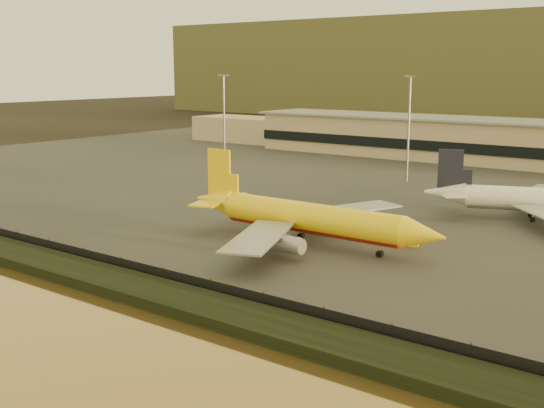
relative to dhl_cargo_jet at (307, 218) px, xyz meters
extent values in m
plane|color=black|center=(-4.65, -15.19, -4.27)|extent=(900.00, 900.00, 0.00)
cube|color=black|center=(-4.65, -32.19, -3.57)|extent=(320.00, 7.00, 1.40)
cube|color=#2D2D2D|center=(-4.65, 79.81, -4.17)|extent=(320.00, 220.00, 0.20)
cube|color=black|center=(-4.65, -28.19, -2.97)|extent=(300.00, 0.05, 2.20)
cube|color=tan|center=(-4.65, 109.81, 1.93)|extent=(160.00, 22.00, 12.00)
cube|color=black|center=(-4.65, 98.61, 0.93)|extent=(160.00, 0.60, 3.00)
cube|color=gray|center=(-4.65, 109.81, 8.23)|extent=(164.00, 24.00, 0.60)
cube|color=tan|center=(-99.65, 113.81, 0.43)|extent=(50.00, 18.00, 9.00)
cylinder|color=slate|center=(-64.65, 54.81, 8.43)|extent=(0.50, 0.50, 25.00)
cube|color=slate|center=(-64.65, 54.81, 21.13)|extent=(2.20, 2.20, 0.40)
cylinder|color=slate|center=(-14.65, 64.81, 8.43)|extent=(0.50, 0.50, 25.00)
cube|color=slate|center=(-14.65, 64.81, 21.13)|extent=(2.20, 2.20, 0.40)
cube|color=#64653A|center=(-144.65, 324.81, 23.23)|extent=(260.00, 160.00, 55.00)
cylinder|color=yellow|center=(0.83, 0.01, 0.25)|extent=(31.49, 4.74, 4.54)
cylinder|color=#A31809|center=(0.83, 0.01, -0.55)|extent=(30.61, 3.73, 3.54)
cone|color=yellow|center=(19.62, 0.12, 0.25)|extent=(6.15, 4.58, 4.54)
cone|color=yellow|center=(-18.83, -0.12, 0.59)|extent=(7.89, 4.59, 4.54)
cube|color=yellow|center=(-17.96, -0.11, 5.59)|extent=(4.81, 0.39, 7.95)
cube|color=yellow|center=(-17.11, 4.44, 0.93)|extent=(5.47, 5.44, 0.27)
cube|color=yellow|center=(-17.06, -4.65, 0.93)|extent=(5.51, 5.47, 0.27)
cube|color=gray|center=(-0.12, 12.10, -0.55)|extent=(12.94, 20.53, 0.27)
cylinder|color=gray|center=(2.09, 9.17, -1.80)|extent=(5.26, 2.53, 2.50)
cube|color=gray|center=(0.03, -12.10, -0.55)|extent=(13.14, 20.51, 0.27)
cylinder|color=gray|center=(2.20, -9.14, -1.80)|extent=(5.26, 2.53, 2.50)
cylinder|color=black|center=(12.85, 0.08, -3.57)|extent=(1.00, 0.80, 1.00)
cylinder|color=slate|center=(12.85, 0.08, -3.05)|extent=(0.17, 0.17, 2.05)
cylinder|color=black|center=(-2.43, -2.06, -3.57)|extent=(1.00, 0.80, 1.00)
cylinder|color=slate|center=(-2.43, -2.06, -3.05)|extent=(0.17, 0.17, 2.05)
cylinder|color=black|center=(-2.46, 2.03, -3.57)|extent=(1.00, 0.80, 1.00)
cylinder|color=slate|center=(-2.46, 2.03, -3.05)|extent=(0.17, 0.17, 2.05)
cone|color=silver|center=(8.47, 33.23, 0.16)|extent=(8.43, 6.59, 4.13)
cube|color=black|center=(9.23, 33.53, 4.70)|extent=(4.34, 1.99, 7.22)
cube|color=silver|center=(8.46, 37.67, 0.47)|extent=(4.38, 4.19, 0.25)
cube|color=silver|center=(11.53, 30.01, 0.47)|extent=(5.68, 5.66, 0.25)
cube|color=gray|center=(20.73, 50.36, -0.87)|extent=(5.84, 18.60, 0.25)
cylinder|color=black|center=(23.53, 37.26, -3.62)|extent=(1.11, 1.01, 0.91)
cylinder|color=slate|center=(23.53, 37.26, -3.14)|extent=(0.22, 0.22, 1.86)
cylinder|color=black|center=(22.15, 40.70, -3.62)|extent=(1.11, 1.01, 0.91)
cylinder|color=slate|center=(22.15, 40.70, -3.14)|extent=(0.22, 0.22, 1.86)
cube|color=yellow|center=(12.67, 8.68, -3.14)|extent=(4.49, 2.97, 1.86)
cube|color=silver|center=(-27.80, 15.22, -3.16)|extent=(4.23, 2.30, 1.82)
camera|label=1|loc=(58.13, -85.77, 22.87)|focal=45.00mm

